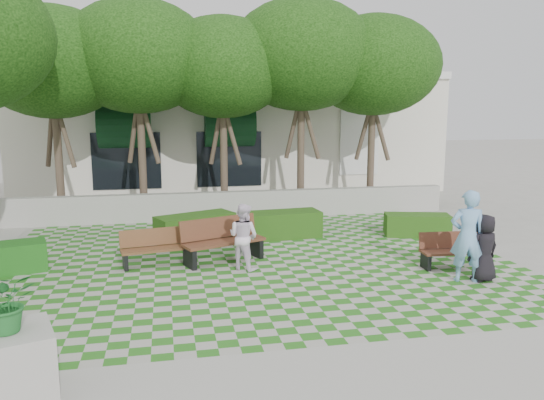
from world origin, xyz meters
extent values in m
plane|color=gray|center=(0.00, 0.00, 0.00)|extent=(90.00, 90.00, 0.00)
plane|color=#2B721E|center=(0.00, 1.00, 0.01)|extent=(12.00, 12.00, 0.00)
cube|color=#9E9B93|center=(0.00, -4.70, 0.01)|extent=(16.00, 2.00, 0.01)
cube|color=#9E9B93|center=(0.00, 6.20, 0.45)|extent=(15.00, 0.36, 0.90)
cube|color=#4F281B|center=(4.38, -0.36, 0.38)|extent=(1.56, 0.57, 0.05)
cube|color=#4F281B|center=(4.40, -0.14, 0.61)|extent=(1.53, 0.21, 0.38)
cube|color=black|center=(3.70, -0.31, 0.19)|extent=(0.11, 0.43, 0.37)
cube|color=black|center=(5.06, -0.40, 0.19)|extent=(0.11, 0.43, 0.37)
cube|color=#4F2C1B|center=(-0.73, 1.16, 0.49)|extent=(2.06, 1.28, 0.07)
cube|color=#4F2C1B|center=(-0.83, 1.43, 0.79)|extent=(1.90, 0.84, 0.50)
cube|color=black|center=(-1.55, 0.84, 0.24)|extent=(0.30, 0.55, 0.48)
cube|color=black|center=(0.09, 1.48, 0.24)|extent=(0.30, 0.55, 0.48)
cube|color=brown|center=(-2.29, 1.16, 0.40)|extent=(1.67, 0.76, 0.05)
cube|color=brown|center=(-2.33, 1.39, 0.64)|extent=(1.60, 0.39, 0.40)
cube|color=black|center=(-3.00, 1.04, 0.20)|extent=(0.17, 0.46, 0.39)
cube|color=black|center=(-1.59, 1.28, 0.20)|extent=(0.17, 0.46, 0.39)
cube|color=#224A13|center=(4.98, 2.68, 0.32)|extent=(1.93, 1.17, 0.63)
cube|color=#1F4512|center=(1.16, 3.27, 0.37)|extent=(2.20, 1.04, 0.74)
cube|color=#1F4512|center=(-1.28, 3.32, 0.37)|extent=(2.29, 1.64, 0.75)
cube|color=#185316|center=(-5.68, 1.26, 0.33)|extent=(2.02, 1.22, 0.66)
cube|color=#9E9B93|center=(-3.95, -4.44, 0.47)|extent=(1.19, 1.19, 0.94)
imported|color=#206729|center=(-3.95, -4.44, 1.31)|extent=(0.81, 0.75, 0.73)
imported|color=#7CAFE2|center=(4.11, -1.27, 0.98)|extent=(0.82, 0.66, 1.96)
imported|color=black|center=(4.48, -1.33, 0.72)|extent=(0.78, 0.59, 1.43)
imported|color=white|center=(-0.36, 0.53, 0.76)|extent=(0.93, 0.92, 1.51)
cylinder|color=#47382B|center=(-5.50, 7.60, 1.82)|extent=(0.26, 0.26, 3.64)
ellipsoid|color=#1E4C11|center=(-5.50, 7.60, 5.07)|extent=(4.80, 4.80, 3.60)
cylinder|color=#47382B|center=(-2.80, 7.60, 1.90)|extent=(0.26, 0.26, 3.81)
ellipsoid|color=#1E4C11|center=(-2.80, 7.60, 5.30)|extent=(5.00, 5.00, 3.75)
cylinder|color=#47382B|center=(0.00, 7.60, 1.79)|extent=(0.26, 0.26, 3.58)
ellipsoid|color=#1E4C11|center=(0.00, 7.60, 4.99)|extent=(4.60, 4.60, 3.45)
cylinder|color=#47382B|center=(2.80, 7.60, 1.96)|extent=(0.26, 0.26, 3.92)
ellipsoid|color=#1E4C11|center=(2.80, 7.60, 5.46)|extent=(5.20, 5.20, 3.90)
cylinder|color=#47382B|center=(5.50, 7.60, 1.85)|extent=(0.26, 0.26, 3.70)
ellipsoid|color=#1E4C11|center=(5.50, 7.60, 5.15)|extent=(4.80, 4.80, 3.60)
cube|color=silver|center=(1.00, 14.20, 2.50)|extent=(18.00, 8.00, 5.00)
cube|color=white|center=(1.00, 10.20, 5.00)|extent=(18.00, 0.30, 0.30)
cube|color=black|center=(6.00, 10.18, 2.20)|extent=(1.40, 0.10, 2.40)
cylinder|color=#0F3A1C|center=(-3.50, 10.18, 3.00)|extent=(3.00, 1.80, 1.80)
cube|color=black|center=(-3.50, 10.18, 1.60)|extent=(2.60, 0.08, 2.20)
cylinder|color=#0F3A1C|center=(0.50, 10.18, 3.00)|extent=(3.00, 1.80, 1.80)
cube|color=black|center=(0.50, 10.18, 1.60)|extent=(2.60, 0.08, 2.20)
camera|label=1|loc=(-2.03, -11.01, 3.61)|focal=35.00mm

